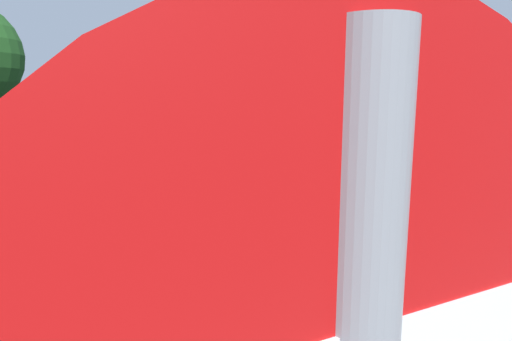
{
  "coord_description": "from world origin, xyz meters",
  "views": [
    {
      "loc": [
        0.26,
        -5.49,
        2.24
      ],
      "look_at": [
        2.4,
        0.81,
        1.07
      ],
      "focal_mm": 29.97,
      "sensor_mm": 36.0,
      "label": 1
    }
  ],
  "objects_px": {
    "car_yellow_far_lane": "(400,162)",
    "tree_centre_verge": "(288,35)",
    "car_white_crossing": "(32,183)",
    "tree_left_verge": "(502,66)"
  },
  "relations": [
    {
      "from": "car_white_crossing",
      "to": "tree_left_verge",
      "type": "distance_m",
      "value": 16.88
    },
    {
      "from": "car_white_crossing",
      "to": "tree_left_verge",
      "type": "height_order",
      "value": "tree_left_verge"
    },
    {
      "from": "car_yellow_far_lane",
      "to": "tree_left_verge",
      "type": "relative_size",
      "value": 1.04
    },
    {
      "from": "car_yellow_far_lane",
      "to": "tree_left_verge",
      "type": "xyz_separation_m",
      "value": [
        8.6,
        5.37,
        2.57
      ]
    },
    {
      "from": "car_yellow_far_lane",
      "to": "tree_centre_verge",
      "type": "bearing_deg",
      "value": 104.74
    },
    {
      "from": "car_yellow_far_lane",
      "to": "tree_left_verge",
      "type": "bearing_deg",
      "value": 31.96
    },
    {
      "from": "car_yellow_far_lane",
      "to": "car_white_crossing",
      "type": "bearing_deg",
      "value": -179.28
    },
    {
      "from": "car_white_crossing",
      "to": "tree_left_verge",
      "type": "bearing_deg",
      "value": 19.08
    },
    {
      "from": "tree_left_verge",
      "to": "tree_centre_verge",
      "type": "relative_size",
      "value": 0.8
    },
    {
      "from": "tree_left_verge",
      "to": "tree_centre_verge",
      "type": "distance_m",
      "value": 9.75
    }
  ]
}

